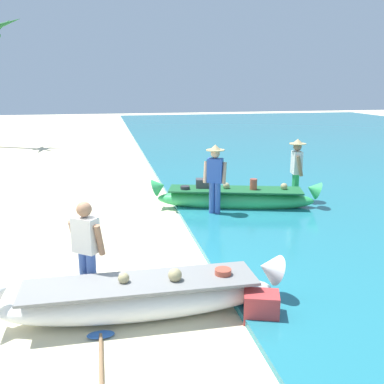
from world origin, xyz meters
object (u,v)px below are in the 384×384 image
at_px(cooler_box, 261,307).
at_px(person_vendor_hatted, 215,176).
at_px(boat_white_foreground, 142,297).
at_px(paddle, 101,360).
at_px(person_vendor_assistant, 296,167).
at_px(boat_green_midground, 235,198).
at_px(person_tourist_customer, 86,247).

bearing_deg(cooler_box, person_vendor_hatted, 101.67).
distance_m(boat_white_foreground, cooler_box, 1.67).
relative_size(person_vendor_hatted, paddle, 1.00).
relative_size(person_vendor_assistant, cooler_box, 3.70).
bearing_deg(boat_green_midground, boat_white_foreground, -120.13).
distance_m(boat_green_midground, person_vendor_assistant, 1.90).
relative_size(person_tourist_customer, paddle, 0.88).
distance_m(boat_green_midground, paddle, 6.77).
bearing_deg(paddle, cooler_box, 13.50).
xyz_separation_m(boat_white_foreground, boat_green_midground, (2.84, 4.89, 0.01)).
height_order(boat_white_foreground, boat_green_midground, boat_green_midground).
bearing_deg(person_vendor_hatted, boat_white_foreground, -116.40).
relative_size(boat_green_midground, person_vendor_assistant, 2.43).
relative_size(person_vendor_hatted, cooler_box, 3.72).
distance_m(boat_green_midground, person_tourist_customer, 5.64).
height_order(boat_green_midground, person_tourist_customer, person_tourist_customer).
distance_m(cooler_box, paddle, 2.25).
bearing_deg(paddle, person_tourist_customer, 96.09).
distance_m(person_vendor_hatted, cooler_box, 4.91).
height_order(person_vendor_hatted, person_vendor_assistant, person_vendor_hatted).
bearing_deg(boat_white_foreground, paddle, -121.16).
bearing_deg(boat_green_midground, person_vendor_hatted, -142.69).
bearing_deg(boat_white_foreground, person_vendor_hatted, 63.60).
bearing_deg(person_vendor_hatted, person_tourist_customer, -127.28).
relative_size(person_vendor_hatted, person_vendor_assistant, 1.01).
xyz_separation_m(boat_white_foreground, paddle, (-0.57, -0.95, -0.27)).
xyz_separation_m(person_vendor_hatted, cooler_box, (-0.57, -4.81, -0.83)).
bearing_deg(person_tourist_customer, cooler_box, -22.83).
distance_m(boat_white_foreground, boat_green_midground, 5.65).
height_order(boat_white_foreground, paddle, boat_white_foreground).
bearing_deg(boat_white_foreground, person_tourist_customer, 142.68).
height_order(boat_white_foreground, person_vendor_hatted, person_vendor_hatted).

